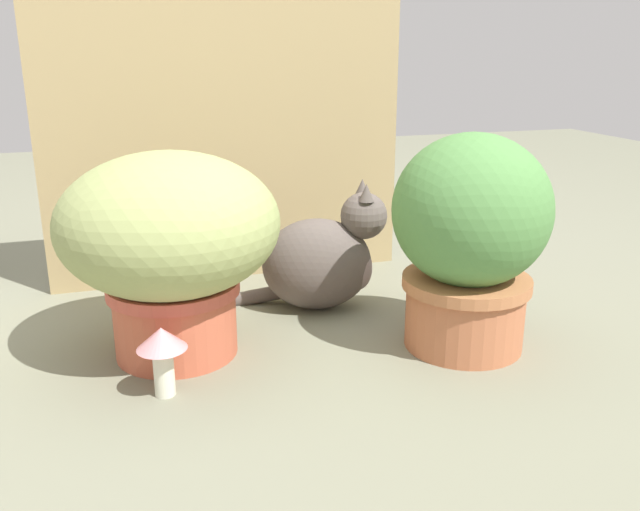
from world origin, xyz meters
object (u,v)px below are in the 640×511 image
Objects in this scene: leafy_planter at (470,236)px; mushroom_ornament_pink at (162,348)px; grass_planter at (170,240)px; cat at (324,259)px.

leafy_planter is 3.39× the size of mushroom_ornament_pink.
grass_planter is 3.29× the size of mushroom_ornament_pink.
grass_planter is at bearing 166.08° from leafy_planter.
grass_planter reaches higher than cat.
leafy_planter is 0.38m from cat.
leafy_planter is (0.58, -0.14, -0.00)m from grass_planter.
leafy_planter is 0.64m from mushroom_ornament_pink.
leafy_planter is at bearing -53.89° from cat.
leafy_planter is at bearing -13.92° from grass_planter.
mushroom_ornament_pink is at bearing -177.44° from leafy_planter.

